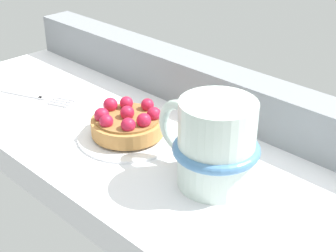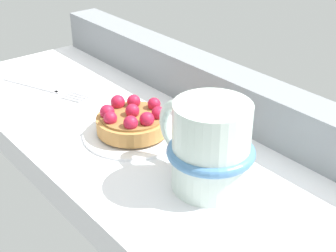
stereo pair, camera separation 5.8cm
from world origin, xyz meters
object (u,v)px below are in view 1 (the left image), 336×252
at_px(coffee_mug, 214,144).
at_px(dessert_fork, 26,94).
at_px(raspberry_tart, 127,122).
at_px(dessert_plate, 128,135).

relative_size(coffee_mug, dessert_fork, 0.84).
bearing_deg(dessert_fork, raspberry_tart, 6.88).
bearing_deg(coffee_mug, dessert_plate, 179.54).
bearing_deg(raspberry_tart, dessert_plate, 72.02).
xyz_separation_m(dessert_plate, coffee_mug, (0.15, -0.00, 0.05)).
bearing_deg(dessert_plate, dessert_fork, -173.08).
relative_size(raspberry_tart, coffee_mug, 0.71).
bearing_deg(coffee_mug, dessert_fork, -176.10).
relative_size(raspberry_tart, dessert_fork, 0.60).
distance_m(dessert_plate, dessert_fork, 0.21).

